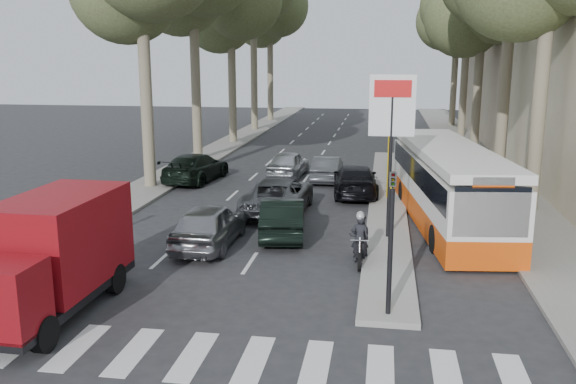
# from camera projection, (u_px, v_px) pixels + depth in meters

# --- Properties ---
(ground) EXTENTS (120.00, 120.00, 0.00)m
(ground) POSITION_uv_depth(u_px,v_px,m) (266.00, 289.00, 16.53)
(ground) COLOR #28282B
(ground) RESTS_ON ground
(sidewalk_right) EXTENTS (3.20, 70.00, 0.12)m
(sidewalk_right) POSITION_uv_depth(u_px,v_px,m) (471.00, 154.00, 39.31)
(sidewalk_right) COLOR gray
(sidewalk_right) RESTS_ON ground
(median_left) EXTENTS (2.40, 64.00, 0.12)m
(median_left) POSITION_uv_depth(u_px,v_px,m) (232.00, 142.00, 44.73)
(median_left) COLOR gray
(median_left) RESTS_ON ground
(traffic_island) EXTENTS (1.50, 26.00, 0.16)m
(traffic_island) POSITION_uv_depth(u_px,v_px,m) (387.00, 199.00, 26.62)
(traffic_island) COLOR gray
(traffic_island) RESTS_ON ground
(building_far) EXTENTS (11.00, 20.00, 16.00)m
(building_far) POSITION_uv_depth(u_px,v_px,m) (557.00, 32.00, 45.23)
(building_far) COLOR #B7A88E
(building_far) RESTS_ON ground
(billboard) EXTENTS (1.50, 12.10, 5.60)m
(billboard) POSITION_uv_depth(u_px,v_px,m) (391.00, 133.00, 20.05)
(billboard) COLOR yellow
(billboard) RESTS_ON ground
(traffic_light_island) EXTENTS (0.16, 0.41, 3.60)m
(traffic_light_island) POSITION_uv_depth(u_px,v_px,m) (391.00, 219.00, 14.05)
(traffic_light_island) COLOR black
(traffic_light_island) RESTS_ON ground
(tree_l_c) EXTENTS (7.40, 7.20, 13.71)m
(tree_l_c) POSITION_uv_depth(u_px,v_px,m) (233.00, 0.00, 42.65)
(tree_l_c) COLOR #6B604C
(tree_l_c) RESTS_ON ground
(tree_l_e) EXTENTS (7.40, 7.20, 14.49)m
(tree_l_e) POSITION_uv_depth(u_px,v_px,m) (271.00, 8.00, 57.96)
(tree_l_e) COLOR #6B604C
(tree_l_e) RESTS_ON ground
(tree_r_c) EXTENTS (7.40, 7.20, 13.32)m
(tree_r_c) POSITION_uv_depth(u_px,v_px,m) (485.00, 0.00, 38.24)
(tree_r_c) COLOR #6B604C
(tree_r_c) RESTS_ON ground
(tree_r_e) EXTENTS (7.40, 7.20, 14.10)m
(tree_r_e) POSITION_uv_depth(u_px,v_px,m) (460.00, 8.00, 53.49)
(tree_r_e) COLOR #6B604C
(tree_r_e) RESTS_ON ground
(silver_hatchback) EXTENTS (1.77, 4.33, 1.47)m
(silver_hatchback) POSITION_uv_depth(u_px,v_px,m) (209.00, 225.00, 20.11)
(silver_hatchback) COLOR gray
(silver_hatchback) RESTS_ON ground
(dark_hatchback) EXTENTS (1.98, 4.30, 1.37)m
(dark_hatchback) POSITION_uv_depth(u_px,v_px,m) (283.00, 217.00, 21.26)
(dark_hatchback) COLOR black
(dark_hatchback) RESTS_ON ground
(queue_car_a) EXTENTS (2.41, 5.21, 1.45)m
(queue_car_a) POSITION_uv_depth(u_px,v_px,m) (278.00, 195.00, 24.45)
(queue_car_a) COLOR #494B50
(queue_car_a) RESTS_ON ground
(queue_car_b) EXTENTS (2.32, 4.92, 1.39)m
(queue_car_b) POSITION_uv_depth(u_px,v_px,m) (355.00, 180.00, 27.59)
(queue_car_b) COLOR black
(queue_car_b) RESTS_ON ground
(queue_car_c) EXTENTS (1.93, 4.21, 1.40)m
(queue_car_c) POSITION_uv_depth(u_px,v_px,m) (288.00, 164.00, 31.83)
(queue_car_c) COLOR #ADB1B6
(queue_car_c) RESTS_ON ground
(queue_car_d) EXTENTS (1.36, 3.85, 1.27)m
(queue_car_d) POSITION_uv_depth(u_px,v_px,m) (327.00, 169.00, 30.82)
(queue_car_d) COLOR #4D4F54
(queue_car_d) RESTS_ON ground
(queue_car_e) EXTENTS (2.58, 5.16, 1.44)m
(queue_car_e) POSITION_uv_depth(u_px,v_px,m) (196.00, 167.00, 30.68)
(queue_car_e) COLOR black
(queue_car_e) RESTS_ON ground
(red_truck) EXTENTS (2.12, 5.36, 2.84)m
(red_truck) POSITION_uv_depth(u_px,v_px,m) (52.00, 254.00, 14.70)
(red_truck) COLOR black
(red_truck) RESTS_ON ground
(city_bus) EXTENTS (3.79, 11.43, 2.96)m
(city_bus) POSITION_uv_depth(u_px,v_px,m) (447.00, 183.00, 22.73)
(city_bus) COLOR #E24B0C
(city_bus) RESTS_ON ground
(motorcycle) EXTENTS (0.69, 1.89, 1.60)m
(motorcycle) POSITION_uv_depth(u_px,v_px,m) (360.00, 239.00, 18.58)
(motorcycle) COLOR black
(motorcycle) RESTS_ON ground
(pedestrian_near) EXTENTS (1.25, 1.12, 1.95)m
(pedestrian_near) POSITION_uv_depth(u_px,v_px,m) (492.00, 192.00, 23.40)
(pedestrian_near) COLOR #3F334D
(pedestrian_near) RESTS_ON sidewalk_right
(pedestrian_far) EXTENTS (1.18, 0.98, 1.69)m
(pedestrian_far) POSITION_uv_depth(u_px,v_px,m) (500.00, 181.00, 26.14)
(pedestrian_far) COLOR brown
(pedestrian_far) RESTS_ON sidewalk_right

